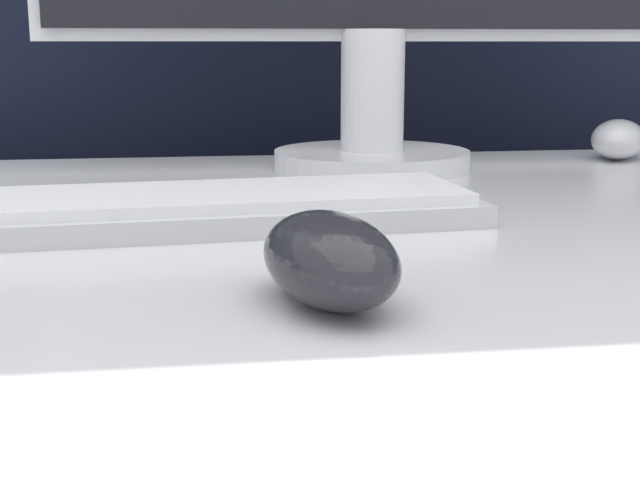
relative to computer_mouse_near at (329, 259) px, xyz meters
name	(u,v)px	position (x,y,z in m)	size (l,w,h in m)	color
partition_panel	(241,239)	(-0.01, 0.74, -0.15)	(5.00, 0.03, 1.18)	black
computer_mouse_near	(329,259)	(0.00, 0.00, 0.00)	(0.08, 0.12, 0.05)	#232328
keyboard	(221,208)	(-0.05, 0.21, -0.01)	(0.38, 0.16, 0.02)	silver
computer_mouse_far	(618,139)	(0.41, 0.52, 0.00)	(0.11, 0.13, 0.04)	silver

